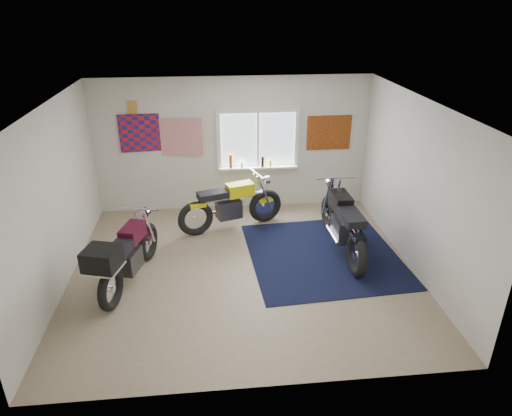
{
  "coord_description": "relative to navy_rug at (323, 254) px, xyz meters",
  "views": [
    {
      "loc": [
        -0.44,
        -6.34,
        4.05
      ],
      "look_at": [
        0.25,
        0.4,
        0.91
      ],
      "focal_mm": 32.0,
      "sensor_mm": 36.0,
      "label": 1
    }
  ],
  "objects": [
    {
      "name": "room_shell",
      "position": [
        -1.41,
        -0.32,
        1.63
      ],
      "size": [
        5.5,
        5.5,
        5.5
      ],
      "color": "white",
      "rests_on": "ground"
    },
    {
      "name": "window_assembly",
      "position": [
        -0.91,
        2.15,
        1.36
      ],
      "size": [
        1.66,
        0.17,
        1.26
      ],
      "color": "white",
      "rests_on": "room_shell"
    },
    {
      "name": "oil_bottles",
      "position": [
        -1.15,
        2.08,
        1.01
      ],
      "size": [
        0.87,
        0.07,
        0.28
      ],
      "color": "#893B14",
      "rests_on": "window_assembly"
    },
    {
      "name": "ground",
      "position": [
        -1.41,
        -0.32,
        -0.01
      ],
      "size": [
        5.5,
        5.5,
        0.0
      ],
      "primitive_type": "plane",
      "color": "#9E896B",
      "rests_on": "ground"
    },
    {
      "name": "navy_rug",
      "position": [
        0.0,
        0.0,
        0.0
      ],
      "size": [
        2.66,
        2.75,
        0.01
      ],
      "primitive_type": "cube",
      "rotation": [
        0.0,
        0.0,
        0.06
      ],
      "color": "black",
      "rests_on": "ground"
    },
    {
      "name": "black_chrome_bike",
      "position": [
        0.34,
        0.13,
        0.5
      ],
      "size": [
        0.69,
        2.27,
        1.16
      ],
      "rotation": [
        0.0,
        0.0,
        1.6
      ],
      "color": "black",
      "rests_on": "navy_rug"
    },
    {
      "name": "triumph_poster",
      "position": [
        0.54,
        2.16,
        1.54
      ],
      "size": [
        0.9,
        0.03,
        0.7
      ],
      "primitive_type": "cube",
      "color": "#A54C14",
      "rests_on": "room_shell"
    },
    {
      "name": "flag_display",
      "position": [
        -3.31,
        2.16,
        2.14
      ],
      "size": [
        1.6,
        0.1,
        1.17
      ],
      "color": "red",
      "rests_on": "room_shell"
    },
    {
      "name": "yellow_triumph",
      "position": [
        -1.53,
        1.18,
        0.46
      ],
      "size": [
        2.03,
        0.85,
        1.05
      ],
      "rotation": [
        0.0,
        0.0,
        0.31
      ],
      "color": "black",
      "rests_on": "ground"
    },
    {
      "name": "maroon_tourer",
      "position": [
        -3.2,
        -0.62,
        0.53
      ],
      "size": [
        0.92,
        2.01,
        1.03
      ],
      "rotation": [
        0.0,
        0.0,
        1.3
      ],
      "color": "black",
      "rests_on": "ground"
    }
  ]
}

